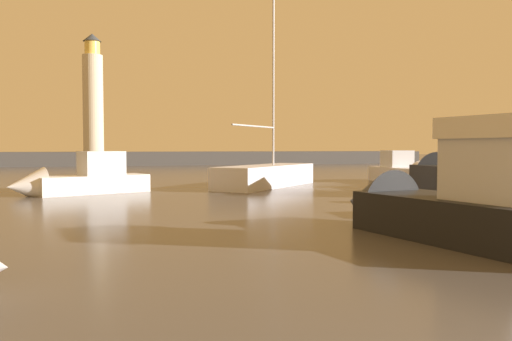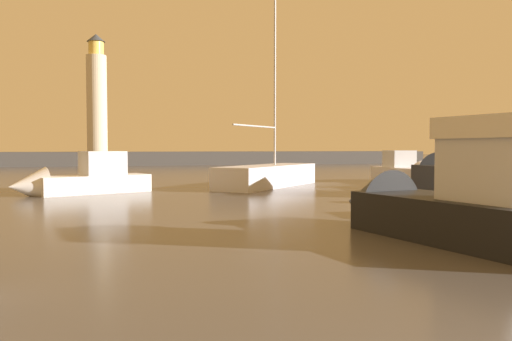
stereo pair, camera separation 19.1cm
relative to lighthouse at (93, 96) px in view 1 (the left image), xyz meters
The scene contains 9 objects.
ground_plane 33.24m from the lighthouse, 79.73° to the right, with size 220.00×220.00×0.00m, color #4C4742.
breakwater 9.58m from the lighthouse, ahead, with size 76.94×6.55×1.66m, color #423F3D.
lighthouse is the anchor object (origin of this frame).
motorboat_0 55.98m from the lighthouse, 80.28° to the right, with size 3.42×7.53×3.35m.
motorboat_1 43.86m from the lighthouse, 63.59° to the right, with size 2.27×6.75×2.42m.
motorboat_4 40.81m from the lighthouse, 89.81° to the right, with size 6.63×4.10×2.40m.
motorboat_5 48.66m from the lighthouse, 67.75° to the right, with size 3.50×9.41×3.89m.
sailboat_moored 40.36m from the lighthouse, 75.09° to the right, with size 7.57×7.65×13.11m.
mooring_buoy 50.31m from the lighthouse, 75.19° to the right, with size 0.85×0.85×0.85m, color #EA5919.
Camera 1 is at (-4.20, -2.04, 2.20)m, focal length 35.32 mm.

